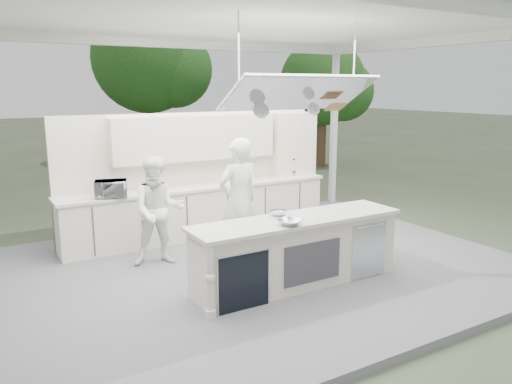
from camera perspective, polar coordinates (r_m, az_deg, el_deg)
ground at (r=7.79m, az=-0.44°, el=-9.31°), size 90.00×90.00×0.00m
stage_deck at (r=7.77m, az=-0.44°, el=-8.90°), size 8.00×6.00×0.12m
tent at (r=7.31m, az=-0.41°, el=18.90°), size 8.20×6.20×3.86m
demo_island at (r=6.96m, az=4.63°, el=-6.78°), size 3.10×0.79×0.95m
back_counter at (r=9.23m, az=-6.37°, el=-2.10°), size 5.08×0.72×0.95m
back_wall_unit at (r=9.43m, az=-4.57°, el=4.27°), size 5.05×0.48×2.25m
tree_cluster at (r=16.44m, az=-18.78°, el=12.92°), size 19.55×9.40×5.85m
head_chef at (r=7.71m, az=-2.02°, el=-1.03°), size 0.77×0.55×1.95m
sous_chef at (r=7.77m, az=-11.08°, el=-2.15°), size 0.96×0.84×1.68m
toaster_oven at (r=8.39m, az=-16.25°, el=0.34°), size 0.58×0.47×0.28m
bowl_large at (r=6.47m, az=3.87°, el=-3.47°), size 0.41×0.41×0.08m
bowl_small at (r=6.95m, az=2.53°, el=-2.38°), size 0.30×0.30×0.08m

